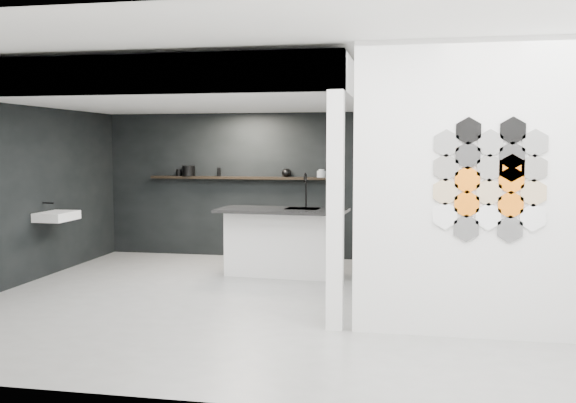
# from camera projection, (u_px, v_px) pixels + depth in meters

# --- Properties ---
(floor) EXTENTS (7.00, 6.00, 0.01)m
(floor) POSITION_uv_depth(u_px,v_px,m) (275.00, 302.00, 7.50)
(floor) COLOR slate
(partition_panel) EXTENTS (2.45, 0.15, 2.80)m
(partition_panel) POSITION_uv_depth(u_px,v_px,m) (485.00, 190.00, 5.99)
(partition_panel) COLOR silver
(partition_panel) RESTS_ON floor
(bay_clad_back) EXTENTS (4.40, 0.04, 2.35)m
(bay_clad_back) POSITION_uv_depth(u_px,v_px,m) (235.00, 185.00, 10.55)
(bay_clad_back) COLOR black
(bay_clad_back) RESTS_ON floor
(bay_clad_left) EXTENTS (0.04, 4.00, 2.35)m
(bay_clad_left) POSITION_uv_depth(u_px,v_px,m) (49.00, 191.00, 9.03)
(bay_clad_left) COLOR black
(bay_clad_left) RESTS_ON floor
(bulkhead) EXTENTS (4.40, 4.00, 0.40)m
(bulkhead) POSITION_uv_depth(u_px,v_px,m) (194.00, 90.00, 8.50)
(bulkhead) COLOR silver
(bulkhead) RESTS_ON corner_column
(corner_column) EXTENTS (0.16, 0.16, 2.35)m
(corner_column) POSITION_uv_depth(u_px,v_px,m) (335.00, 211.00, 6.27)
(corner_column) COLOR silver
(corner_column) RESTS_ON floor
(fascia_beam) EXTENTS (4.40, 0.16, 0.40)m
(fascia_beam) POSITION_uv_depth(u_px,v_px,m) (133.00, 74.00, 6.63)
(fascia_beam) COLOR silver
(fascia_beam) RESTS_ON corner_column
(wall_basin) EXTENTS (0.40, 0.60, 0.12)m
(wall_basin) POSITION_uv_depth(u_px,v_px,m) (57.00, 216.00, 8.82)
(wall_basin) COLOR silver
(wall_basin) RESTS_ON bay_clad_left
(display_shelf) EXTENTS (3.00, 0.15, 0.04)m
(display_shelf) POSITION_uv_depth(u_px,v_px,m) (239.00, 178.00, 10.42)
(display_shelf) COLOR black
(display_shelf) RESTS_ON bay_clad_back
(kitchen_island) EXTENTS (1.83, 0.89, 1.44)m
(kitchen_island) POSITION_uv_depth(u_px,v_px,m) (284.00, 241.00, 8.99)
(kitchen_island) COLOR silver
(kitchen_island) RESTS_ON floor
(stockpot) EXTENTS (0.28, 0.28, 0.17)m
(stockpot) POSITION_uv_depth(u_px,v_px,m) (188.00, 171.00, 10.57)
(stockpot) COLOR black
(stockpot) RESTS_ON display_shelf
(kettle) EXTENTS (0.17, 0.17, 0.13)m
(kettle) POSITION_uv_depth(u_px,v_px,m) (287.00, 173.00, 10.26)
(kettle) COLOR black
(kettle) RESTS_ON display_shelf
(glass_bowl) EXTENTS (0.16, 0.16, 0.10)m
(glass_bowl) POSITION_uv_depth(u_px,v_px,m) (321.00, 174.00, 10.16)
(glass_bowl) COLOR gray
(glass_bowl) RESTS_ON display_shelf
(glass_vase) EXTENTS (0.11, 0.11, 0.13)m
(glass_vase) POSITION_uv_depth(u_px,v_px,m) (321.00, 173.00, 10.16)
(glass_vase) COLOR gray
(glass_vase) RESTS_ON display_shelf
(bottle_dark) EXTENTS (0.07, 0.07, 0.14)m
(bottle_dark) POSITION_uv_depth(u_px,v_px,m) (219.00, 172.00, 10.47)
(bottle_dark) COLOR black
(bottle_dark) RESTS_ON display_shelf
(utensil_cup) EXTENTS (0.09, 0.09, 0.11)m
(utensil_cup) POSITION_uv_depth(u_px,v_px,m) (179.00, 173.00, 10.60)
(utensil_cup) COLOR black
(utensil_cup) RESTS_ON display_shelf
(hex_tile_cluster) EXTENTS (1.04, 0.02, 1.16)m
(hex_tile_cluster) POSITION_uv_depth(u_px,v_px,m) (490.00, 179.00, 5.89)
(hex_tile_cluster) COLOR white
(hex_tile_cluster) RESTS_ON partition_panel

